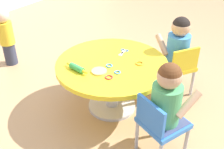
# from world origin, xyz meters

# --- Properties ---
(ground_plane) EXTENTS (10.00, 10.00, 0.00)m
(ground_plane) POSITION_xyz_m (0.00, 0.00, 0.00)
(ground_plane) COLOR tan
(craft_table) EXTENTS (0.97, 0.97, 0.48)m
(craft_table) POSITION_xyz_m (0.00, 0.00, 0.37)
(craft_table) COLOR silver
(craft_table) RESTS_ON ground
(child_chair_left) EXTENTS (0.39, 0.39, 0.54)m
(child_chair_left) POSITION_xyz_m (-0.27, -0.61, 0.31)
(child_chair_left) COLOR #B7B7BC
(child_chair_left) RESTS_ON ground
(seated_child_left) EXTENTS (0.42, 0.37, 0.51)m
(seated_child_left) POSITION_xyz_m (-0.23, -0.62, 0.53)
(seated_child_left) COLOR #3F4772
(seated_child_left) RESTS_ON ground
(child_chair_right) EXTENTS (0.41, 0.41, 0.54)m
(child_chair_right) POSITION_xyz_m (0.54, -0.38, 0.31)
(child_chair_right) COLOR #B7B7BC
(child_chair_right) RESTS_ON ground
(seated_child_right) EXTENTS (0.41, 0.44, 0.51)m
(seated_child_right) POSITION_xyz_m (0.57, -0.35, 0.53)
(seated_child_right) COLOR #3F4772
(seated_child_right) RESTS_ON ground
(toddler_standing) EXTENTS (0.17, 0.17, 0.67)m
(toddler_standing) POSITION_xyz_m (-0.03, 1.44, 0.36)
(toddler_standing) COLOR #33384C
(toddler_standing) RESTS_ON ground
(rolling_pin) EXTENTS (0.06, 0.23, 0.05)m
(rolling_pin) POSITION_xyz_m (-0.27, 0.16, 0.50)
(rolling_pin) COLOR green
(rolling_pin) RESTS_ON craft_table
(craft_scissors) EXTENTS (0.14, 0.08, 0.01)m
(craft_scissors) POSITION_xyz_m (0.22, 0.03, 0.48)
(craft_scissors) COLOR silver
(craft_scissors) RESTS_ON craft_table
(playdough_blob_0) EXTENTS (0.13, 0.13, 0.01)m
(playdough_blob_0) POSITION_xyz_m (-0.18, -0.00, 0.48)
(playdough_blob_0) COLOR #F2CC72
(playdough_blob_0) RESTS_ON craft_table
(cookie_cutter_0) EXTENTS (0.06, 0.06, 0.01)m
(cookie_cutter_0) POSITION_xyz_m (-0.06, -0.01, 0.48)
(cookie_cutter_0) COLOR #3F99D8
(cookie_cutter_0) RESTS_ON craft_table
(cookie_cutter_1) EXTENTS (0.06, 0.06, 0.01)m
(cookie_cutter_1) POSITION_xyz_m (-0.20, -0.12, 0.48)
(cookie_cutter_1) COLOR red
(cookie_cutter_1) RESTS_ON craft_table
(cookie_cutter_2) EXTENTS (0.05, 0.05, 0.01)m
(cookie_cutter_2) POSITION_xyz_m (-0.11, -0.13, 0.48)
(cookie_cutter_2) COLOR #3F99D8
(cookie_cutter_2) RESTS_ON craft_table
(cookie_cutter_3) EXTENTS (0.07, 0.07, 0.01)m
(cookie_cutter_3) POSITION_xyz_m (0.12, -0.20, 0.48)
(cookie_cutter_3) COLOR orange
(cookie_cutter_3) RESTS_ON craft_table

